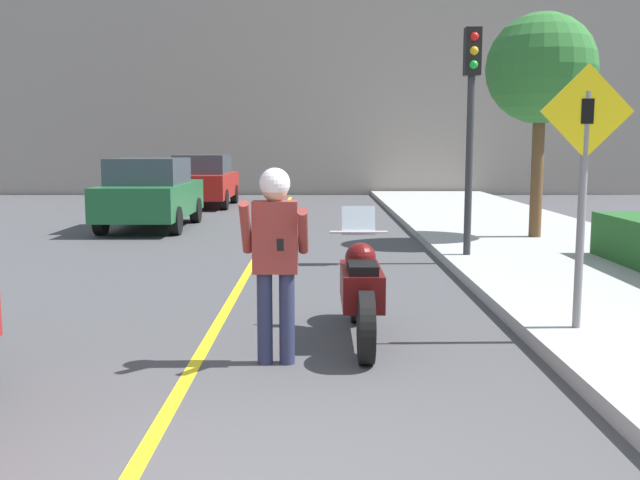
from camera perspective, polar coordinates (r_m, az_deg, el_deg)
name	(u,v)px	position (r m, az deg, el deg)	size (l,w,h in m)	color
road_center_line	(236,291)	(9.76, -6.77, -4.11)	(0.12, 36.00, 0.01)	yellow
building_backdrop	(306,92)	(29.58, -1.13, 11.79)	(28.00, 1.20, 8.32)	gray
motorcycle	(360,290)	(7.24, 3.24, -4.02)	(0.62, 2.23, 1.32)	black
person_biker	(274,244)	(6.35, -3.67, -0.35)	(0.59, 0.48, 1.78)	#282D4C
crossing_sign	(583,172)	(7.45, 20.28, 5.15)	(0.91, 0.08, 2.60)	slate
traffic_light	(470,99)	(12.10, 11.93, 11.00)	(0.26, 0.30, 3.71)	#2D2D30
street_tree	(540,70)	(14.94, 17.20, 12.87)	(2.15, 2.15, 4.39)	brown
parked_car_green	(150,193)	(17.46, -13.46, 3.69)	(1.88, 4.20, 1.68)	black
parked_car_red	(203,180)	(23.57, -9.36, 4.74)	(1.88, 4.20, 1.68)	black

